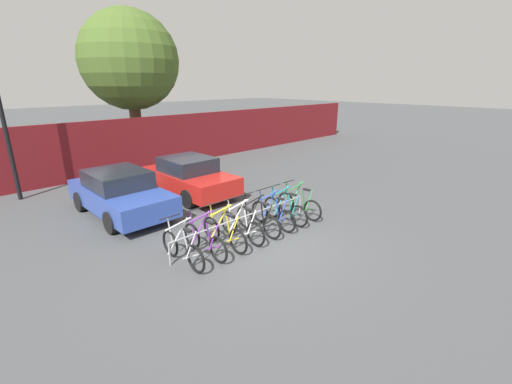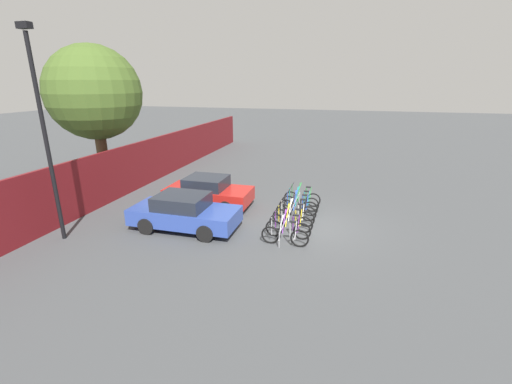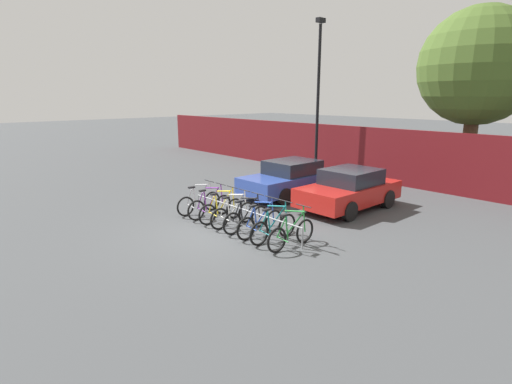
# 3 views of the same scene
# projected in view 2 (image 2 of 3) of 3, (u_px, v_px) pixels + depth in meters

# --- Properties ---
(ground_plane) EXTENTS (120.00, 120.00, 0.00)m
(ground_plane) POSITION_uv_depth(u_px,v_px,m) (307.00, 225.00, 13.86)
(ground_plane) COLOR #424447
(hoarding_wall) EXTENTS (36.00, 0.16, 2.45)m
(hoarding_wall) POSITION_uv_depth(u_px,v_px,m) (104.00, 179.00, 15.90)
(hoarding_wall) COLOR maroon
(hoarding_wall) RESTS_ON ground
(bike_rack) EXTENTS (4.75, 0.04, 0.57)m
(bike_rack) POSITION_uv_depth(u_px,v_px,m) (291.00, 211.00, 13.95)
(bike_rack) COLOR gray
(bike_rack) RESTS_ON ground
(bicycle_silver) EXTENTS (0.68, 1.71, 1.05)m
(bicycle_silver) POSITION_uv_depth(u_px,v_px,m) (285.00, 235.00, 12.02)
(bicycle_silver) COLOR black
(bicycle_silver) RESTS_ON ground
(bicycle_purple) EXTENTS (0.68, 1.71, 1.05)m
(bicycle_purple) POSITION_uv_depth(u_px,v_px,m) (288.00, 228.00, 12.59)
(bicycle_purple) COLOR black
(bicycle_purple) RESTS_ON ground
(bicycle_yellow) EXTENTS (0.68, 1.71, 1.05)m
(bicycle_yellow) POSITION_uv_depth(u_px,v_px,m) (291.00, 222.00, 13.15)
(bicycle_yellow) COLOR black
(bicycle_yellow) RESTS_ON ground
(bicycle_white) EXTENTS (0.68, 1.71, 1.05)m
(bicycle_white) POSITION_uv_depth(u_px,v_px,m) (293.00, 217.00, 13.69)
(bicycle_white) COLOR black
(bicycle_white) RESTS_ON ground
(bicycle_black) EXTENTS (0.68, 1.71, 1.05)m
(bicycle_black) POSITION_uv_depth(u_px,v_px,m) (296.00, 211.00, 14.24)
(bicycle_black) COLOR black
(bicycle_black) RESTS_ON ground
(bicycle_blue) EXTENTS (0.68, 1.71, 1.05)m
(bicycle_blue) POSITION_uv_depth(u_px,v_px,m) (298.00, 207.00, 14.79)
(bicycle_blue) COLOR black
(bicycle_blue) RESTS_ON ground
(bicycle_teal) EXTENTS (0.68, 1.71, 1.05)m
(bicycle_teal) POSITION_uv_depth(u_px,v_px,m) (300.00, 203.00, 15.27)
(bicycle_teal) COLOR black
(bicycle_teal) RESTS_ON ground
(bicycle_green) EXTENTS (0.68, 1.71, 1.05)m
(bicycle_green) POSITION_uv_depth(u_px,v_px,m) (302.00, 198.00, 15.87)
(bicycle_green) COLOR black
(bicycle_green) RESTS_ON ground
(car_blue) EXTENTS (1.91, 4.16, 1.40)m
(car_blue) POSITION_uv_depth(u_px,v_px,m) (184.00, 212.00, 13.29)
(car_blue) COLOR #2D479E
(car_blue) RESTS_ON ground
(car_red) EXTENTS (1.91, 3.91, 1.40)m
(car_red) POSITION_uv_depth(u_px,v_px,m) (208.00, 192.00, 15.75)
(car_red) COLOR red
(car_red) RESTS_ON ground
(lamp_post) EXTENTS (0.24, 0.44, 7.28)m
(lamp_post) POSITION_uv_depth(u_px,v_px,m) (44.00, 130.00, 11.44)
(lamp_post) COLOR black
(lamp_post) RESTS_ON ground
(tree_behind_hoarding) EXTENTS (4.71, 4.71, 7.34)m
(tree_behind_hoarding) POSITION_uv_depth(u_px,v_px,m) (94.00, 93.00, 17.31)
(tree_behind_hoarding) COLOR brown
(tree_behind_hoarding) RESTS_ON ground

